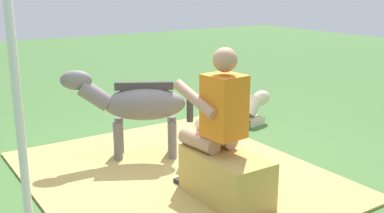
# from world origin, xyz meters

# --- Properties ---
(ground_plane) EXTENTS (24.00, 24.00, 0.00)m
(ground_plane) POSITION_xyz_m (0.00, 0.00, 0.00)
(ground_plane) COLOR #426B33
(hay_patch) EXTENTS (3.01, 2.55, 0.02)m
(hay_patch) POSITION_xyz_m (-0.17, 0.14, 0.01)
(hay_patch) COLOR tan
(hay_patch) RESTS_ON ground
(hay_bale) EXTENTS (0.79, 0.43, 0.43)m
(hay_bale) POSITION_xyz_m (-0.88, 0.07, 0.21)
(hay_bale) COLOR tan
(hay_bale) RESTS_ON ground
(person_seated) EXTENTS (0.68, 0.45, 1.31)m
(person_seated) POSITION_xyz_m (-0.72, 0.07, 0.71)
(person_seated) COLOR tan
(person_seated) RESTS_ON ground
(pony_standing) EXTENTS (0.83, 1.22, 0.95)m
(pony_standing) POSITION_xyz_m (0.46, 0.22, 0.58)
(pony_standing) COLOR slate
(pony_standing) RESTS_ON ground
(pony_lying) EXTENTS (0.54, 1.36, 0.42)m
(pony_lying) POSITION_xyz_m (0.65, -1.15, 0.19)
(pony_lying) COLOR beige
(pony_lying) RESTS_ON ground
(tent_pole_left) EXTENTS (0.06, 0.06, 2.55)m
(tent_pole_left) POSITION_xyz_m (-0.59, 1.61, 1.28)
(tent_pole_left) COLOR silver
(tent_pole_left) RESTS_ON ground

